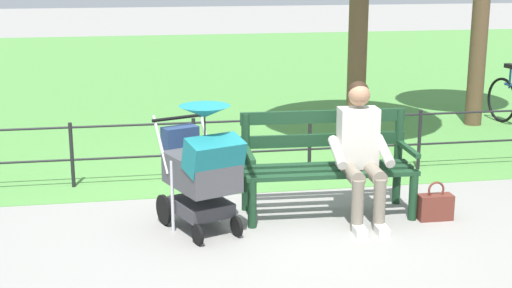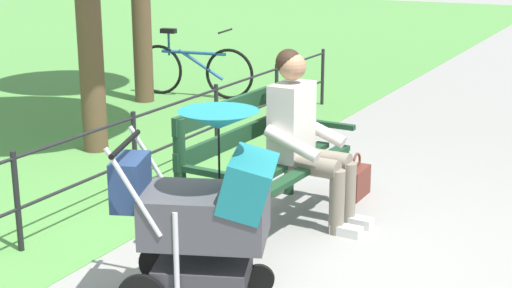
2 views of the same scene
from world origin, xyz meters
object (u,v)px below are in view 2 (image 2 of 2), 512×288
at_px(person_on_bench, 305,133).
at_px(stroller, 207,208).
at_px(bicycle, 193,69).
at_px(handbag, 356,182).
at_px(park_bench, 261,158).

xyz_separation_m(person_on_bench, stroller, (1.47, 0.07, -0.08)).
bearing_deg(bicycle, handbag, 50.51).
height_order(handbag, bicycle, bicycle).
distance_m(stroller, bicycle, 5.83).
height_order(park_bench, bicycle, park_bench).
xyz_separation_m(person_on_bench, bicycle, (-3.40, -3.13, -0.31)).
bearing_deg(handbag, stroller, -2.20).
xyz_separation_m(person_on_bench, handbag, (-0.69, 0.15, -0.55)).
height_order(stroller, bicycle, stroller).
bearing_deg(bicycle, park_bench, 38.54).
xyz_separation_m(stroller, bicycle, (-4.86, -3.20, -0.23)).
bearing_deg(handbag, person_on_bench, -12.47).
height_order(person_on_bench, stroller, person_on_bench).
bearing_deg(stroller, bicycle, -146.63).
xyz_separation_m(handbag, bicycle, (-2.71, -3.29, 0.24)).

